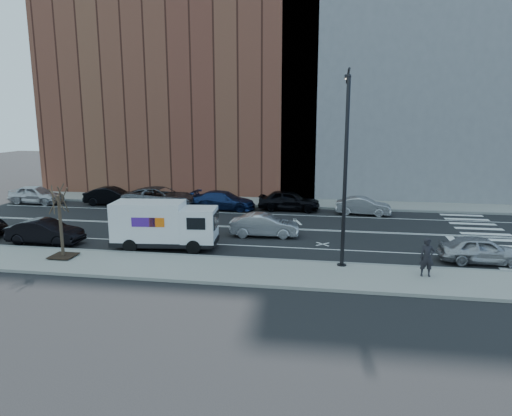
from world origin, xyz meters
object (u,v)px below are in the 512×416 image
(driving_sedan, at_px, (264,225))
(near_parked_front, at_px, (481,250))
(fedex_van, at_px, (164,224))
(far_parked_a, at_px, (36,195))
(far_parked_b, at_px, (112,196))
(pedestrian, at_px, (427,257))

(driving_sedan, relative_size, near_parked_front, 1.03)
(fedex_van, distance_m, far_parked_a, 18.85)
(driving_sedan, bearing_deg, far_parked_b, 57.12)
(pedestrian, bearing_deg, far_parked_b, 145.82)
(near_parked_front, bearing_deg, far_parked_a, 70.92)
(far_parked_b, bearing_deg, driving_sedan, -121.72)
(far_parked_a, relative_size, pedestrian, 2.60)
(fedex_van, xyz_separation_m, far_parked_b, (-8.84, 11.48, -0.64))
(fedex_van, distance_m, pedestrian, 13.60)
(driving_sedan, height_order, pedestrian, pedestrian)
(far_parked_b, xyz_separation_m, driving_sedan, (13.90, -7.93, -0.05))
(fedex_van, relative_size, pedestrian, 3.36)
(far_parked_b, height_order, near_parked_front, far_parked_b)
(fedex_van, relative_size, far_parked_b, 1.32)
(fedex_van, bearing_deg, far_parked_b, 121.79)
(far_parked_b, distance_m, driving_sedan, 16.00)
(far_parked_a, bearing_deg, far_parked_b, -80.58)
(driving_sedan, xyz_separation_m, near_parked_front, (11.42, -3.42, 0.00))
(far_parked_b, xyz_separation_m, near_parked_front, (25.32, -11.35, -0.05))
(driving_sedan, bearing_deg, pedestrian, -130.41)
(far_parked_b, relative_size, near_parked_front, 1.11)
(far_parked_b, xyz_separation_m, pedestrian, (22.16, -14.20, 0.29))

